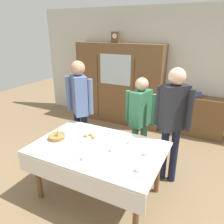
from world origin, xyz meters
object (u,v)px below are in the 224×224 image
(dining_table, at_px, (97,154))
(bread_basket, at_px, (57,137))
(tea_cup_mid_right, at_px, (113,150))
(wall_cabinet, at_px, (119,84))
(person_near_right_end, at_px, (80,102))
(bookshelf_low, at_px, (195,116))
(mantel_clock, at_px, (116,37))
(tea_cup_front_edge, at_px, (112,132))
(person_by_cabinet, at_px, (140,115))
(book_stack, at_px, (198,95))
(spoon_front_edge, at_px, (75,125))
(pastry_plate, at_px, (89,137))
(person_behind_table_right, at_px, (173,116))
(spoon_far_left, at_px, (57,150))
(tea_cup_back_edge, at_px, (146,154))
(tea_cup_far_right, at_px, (84,158))
(tea_cup_center, at_px, (139,169))
(tea_cup_near_left, at_px, (131,142))

(dining_table, height_order, bread_basket, bread_basket)
(tea_cup_mid_right, height_order, bread_basket, bread_basket)
(wall_cabinet, relative_size, person_near_right_end, 1.22)
(bookshelf_low, bearing_deg, mantel_clock, -178.47)
(tea_cup_front_edge, height_order, person_by_cabinet, person_by_cabinet)
(book_stack, xyz_separation_m, spoon_front_edge, (-1.59, -2.19, -0.14))
(dining_table, bearing_deg, wall_cabinet, 109.16)
(pastry_plate, xyz_separation_m, person_by_cabinet, (0.46, 0.80, 0.14))
(book_stack, bearing_deg, spoon_front_edge, -126.02)
(tea_cup_mid_right, xyz_separation_m, person_near_right_end, (-0.98, 0.71, 0.28))
(bookshelf_low, bearing_deg, person_behind_table_right, -94.41)
(spoon_far_left, xyz_separation_m, person_by_cabinet, (0.65, 1.26, 0.15))
(dining_table, xyz_separation_m, tea_cup_back_edge, (0.63, 0.11, 0.12))
(spoon_far_left, relative_size, person_near_right_end, 0.07)
(person_near_right_end, bearing_deg, book_stack, 48.91)
(tea_cup_far_right, distance_m, person_behind_table_right, 1.38)
(person_behind_table_right, bearing_deg, wall_cabinet, 133.26)
(book_stack, distance_m, spoon_front_edge, 2.71)
(dining_table, height_order, tea_cup_mid_right, tea_cup_mid_right)
(tea_cup_back_edge, bearing_deg, book_stack, 83.61)
(bookshelf_low, bearing_deg, dining_table, -109.10)
(book_stack, height_order, pastry_plate, book_stack)
(mantel_clock, relative_size, bread_basket, 1.00)
(person_by_cabinet, bearing_deg, tea_cup_mid_right, -90.23)
(bookshelf_low, height_order, person_by_cabinet, person_by_cabinet)
(dining_table, xyz_separation_m, book_stack, (0.91, 2.64, 0.24))
(tea_cup_mid_right, bearing_deg, pastry_plate, 159.61)
(person_by_cabinet, relative_size, person_near_right_end, 0.87)
(tea_cup_far_right, height_order, pastry_plate, tea_cup_far_right)
(bookshelf_low, distance_m, tea_cup_back_edge, 2.57)
(wall_cabinet, distance_m, tea_cup_mid_right, 2.82)
(pastry_plate, bearing_deg, tea_cup_center, -24.71)
(tea_cup_back_edge, relative_size, person_by_cabinet, 0.08)
(tea_cup_mid_right, xyz_separation_m, spoon_far_left, (-0.65, -0.29, -0.02))
(book_stack, bearing_deg, tea_cup_far_right, -107.03)
(bookshelf_low, xyz_separation_m, tea_cup_mid_right, (-0.69, -2.63, 0.37))
(dining_table, distance_m, mantel_clock, 3.09)
(tea_cup_back_edge, relative_size, person_near_right_end, 0.07)
(bookshelf_low, relative_size, person_near_right_end, 0.68)
(dining_table, relative_size, pastry_plate, 6.07)
(tea_cup_near_left, distance_m, person_near_right_end, 1.22)
(tea_cup_center, bearing_deg, bread_basket, 171.68)
(wall_cabinet, xyz_separation_m, pastry_plate, (0.67, -2.41, -0.17))
(person_behind_table_right, bearing_deg, pastry_plate, -147.95)
(bookshelf_low, height_order, person_behind_table_right, person_behind_table_right)
(person_by_cabinet, bearing_deg, tea_cup_far_right, -99.73)
(mantel_clock, xyz_separation_m, person_behind_table_right, (1.78, -1.78, -0.96))
(tea_cup_near_left, relative_size, person_behind_table_right, 0.07)
(mantel_clock, height_order, spoon_far_left, mantel_clock)
(mantel_clock, relative_size, tea_cup_far_right, 1.85)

